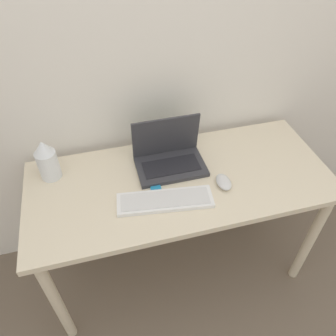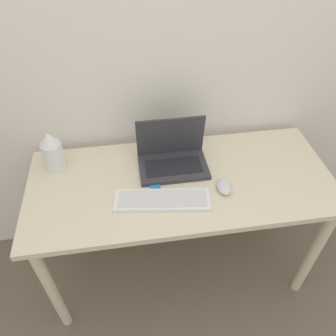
% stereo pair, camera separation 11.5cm
% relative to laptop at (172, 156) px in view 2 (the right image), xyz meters
% --- Properties ---
extents(ground_plane, '(12.00, 12.00, 0.00)m').
position_rel_laptop_xyz_m(ground_plane, '(0.03, -0.42, -0.79)').
color(ground_plane, '#6B5B4C').
extents(wall_back, '(6.00, 0.05, 2.50)m').
position_rel_laptop_xyz_m(wall_back, '(0.03, 0.25, 0.46)').
color(wall_back, white).
rests_on(wall_back, ground_plane).
extents(desk, '(1.41, 0.61, 0.74)m').
position_rel_laptop_xyz_m(desk, '(0.03, -0.12, -0.15)').
color(desk, beige).
rests_on(desk, ground_plane).
extents(laptop, '(0.32, 0.22, 0.23)m').
position_rel_laptop_xyz_m(laptop, '(0.00, 0.00, 0.00)').
color(laptop, '#333338').
rests_on(laptop, desk).
extents(keyboard, '(0.42, 0.17, 0.02)m').
position_rel_laptop_xyz_m(keyboard, '(-0.08, -0.23, -0.04)').
color(keyboard, white).
rests_on(keyboard, desk).
extents(mouse, '(0.06, 0.10, 0.03)m').
position_rel_laptop_xyz_m(mouse, '(0.20, -0.20, -0.03)').
color(mouse, silver).
rests_on(mouse, desk).
extents(vase, '(0.09, 0.09, 0.20)m').
position_rel_laptop_xyz_m(vase, '(-0.55, 0.06, 0.05)').
color(vase, white).
rests_on(vase, desk).
extents(mp3_player, '(0.05, 0.06, 0.01)m').
position_rel_laptop_xyz_m(mp3_player, '(-0.10, -0.16, -0.05)').
color(mp3_player, '#1E7FB7').
rests_on(mp3_player, desk).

